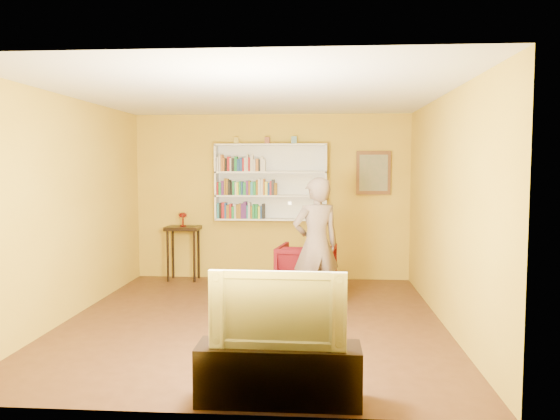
# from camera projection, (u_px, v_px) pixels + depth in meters

# --- Properties ---
(room_shell) EXTENTS (5.30, 5.80, 2.88)m
(room_shell) POSITION_uv_depth(u_px,v_px,m) (253.00, 237.00, 6.50)
(room_shell) COLOR #442716
(room_shell) RESTS_ON ground
(bookshelf) EXTENTS (1.80, 0.29, 1.23)m
(bookshelf) POSITION_uv_depth(u_px,v_px,m) (271.00, 182.00, 8.85)
(bookshelf) COLOR white
(bookshelf) RESTS_ON room_shell
(books_row_lower) EXTENTS (0.77, 0.19, 0.27)m
(books_row_lower) POSITION_uv_depth(u_px,v_px,m) (241.00, 211.00, 8.82)
(books_row_lower) COLOR teal
(books_row_lower) RESTS_ON bookshelf
(books_row_middle) EXTENTS (0.96, 0.18, 0.27)m
(books_row_middle) POSITION_uv_depth(u_px,v_px,m) (247.00, 188.00, 8.78)
(books_row_middle) COLOR maroon
(books_row_middle) RESTS_ON bookshelf
(books_row_upper) EXTENTS (0.78, 0.19, 0.27)m
(books_row_upper) POSITION_uv_depth(u_px,v_px,m) (240.00, 164.00, 8.76)
(books_row_upper) COLOR beige
(books_row_upper) RESTS_ON bookshelf
(ornament_left) EXTENTS (0.08, 0.08, 0.10)m
(ornament_left) POSITION_uv_depth(u_px,v_px,m) (237.00, 141.00, 8.78)
(ornament_left) COLOR gold
(ornament_left) RESTS_ON bookshelf
(ornament_centre) EXTENTS (0.08, 0.08, 0.11)m
(ornament_centre) POSITION_uv_depth(u_px,v_px,m) (267.00, 140.00, 8.74)
(ornament_centre) COLOR brown
(ornament_centre) RESTS_ON bookshelf
(ornament_right) EXTENTS (0.09, 0.09, 0.12)m
(ornament_right) POSITION_uv_depth(u_px,v_px,m) (294.00, 140.00, 8.71)
(ornament_right) COLOR slate
(ornament_right) RESTS_ON bookshelf
(framed_painting) EXTENTS (0.55, 0.05, 0.70)m
(framed_painting) POSITION_uv_depth(u_px,v_px,m) (373.00, 173.00, 8.77)
(framed_painting) COLOR brown
(framed_painting) RESTS_ON room_shell
(console_table) EXTENTS (0.54, 0.41, 0.88)m
(console_table) POSITION_uv_depth(u_px,v_px,m) (183.00, 236.00, 8.87)
(console_table) COLOR black
(console_table) RESTS_ON ground
(ruby_lustre) EXTENTS (0.14, 0.14, 0.23)m
(ruby_lustre) POSITION_uv_depth(u_px,v_px,m) (183.00, 216.00, 8.84)
(ruby_lustre) COLOR maroon
(ruby_lustre) RESTS_ON console_table
(armchair) EXTENTS (0.90, 0.92, 0.74)m
(armchair) POSITION_uv_depth(u_px,v_px,m) (306.00, 269.00, 7.88)
(armchair) COLOR #4A0510
(armchair) RESTS_ON ground
(person) EXTENTS (0.74, 0.62, 1.72)m
(person) POSITION_uv_depth(u_px,v_px,m) (316.00, 245.00, 6.96)
(person) COLOR brown
(person) RESTS_ON ground
(game_remote) EXTENTS (0.04, 0.15, 0.04)m
(game_remote) POSITION_uv_depth(u_px,v_px,m) (290.00, 203.00, 6.55)
(game_remote) COLOR white
(game_remote) RESTS_ON person
(tv_cabinet) EXTENTS (1.29, 0.39, 0.46)m
(tv_cabinet) POSITION_uv_depth(u_px,v_px,m) (279.00, 373.00, 4.30)
(tv_cabinet) COLOR black
(tv_cabinet) RESTS_ON ground
(television) EXTENTS (1.06, 0.16, 0.61)m
(television) POSITION_uv_depth(u_px,v_px,m) (279.00, 307.00, 4.25)
(television) COLOR black
(television) RESTS_ON tv_cabinet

